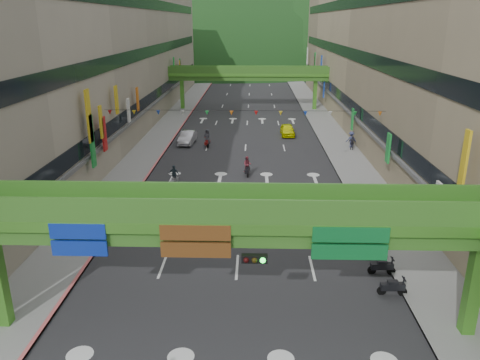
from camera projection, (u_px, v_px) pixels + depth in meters
name	position (u px, v px, depth m)	size (l,w,h in m)	color
road_slab	(247.00, 129.00, 64.04)	(18.00, 140.00, 0.02)	#28282B
sidewalk_left	(167.00, 128.00, 64.33)	(4.00, 140.00, 0.15)	gray
sidewalk_right	(327.00, 129.00, 63.72)	(4.00, 140.00, 0.15)	gray
curb_left	(181.00, 128.00, 64.27)	(0.20, 140.00, 0.18)	#CC5959
curb_right	(313.00, 129.00, 63.76)	(0.20, 140.00, 0.18)	gray
building_row_left	(104.00, 58.00, 61.52)	(12.80, 95.00, 19.00)	#9E937F
building_row_right	(393.00, 58.00, 60.47)	(12.80, 95.00, 19.00)	gray
overpass_near	(253.00, 237.00, 20.12)	(28.00, 12.27, 7.10)	#4C9E2D
overpass_far	(248.00, 77.00, 76.50)	(28.00, 2.20, 7.10)	#4C9E2D
hill_left	(210.00, 62.00, 168.54)	(168.00, 140.00, 112.00)	#1C4419
hill_right	(314.00, 58.00, 186.36)	(208.00, 176.00, 128.00)	#1C4419
bunting_string	(244.00, 113.00, 43.20)	(26.00, 0.36, 0.47)	black
scooter_rider_mid	(247.00, 166.00, 44.43)	(0.81, 1.60, 1.90)	black
scooter_rider_left	(174.00, 176.00, 41.39)	(1.04, 1.58, 2.01)	gray
scooter_rider_far	(207.00, 138.00, 54.52)	(0.97, 1.59, 2.14)	maroon
parked_scooter_row	(369.00, 241.00, 30.25)	(1.60, 11.55, 1.08)	black
car_silver	(188.00, 137.00, 56.20)	(1.59, 4.56, 1.50)	silver
car_yellow	(287.00, 130.00, 60.14)	(1.72, 4.27, 1.45)	#EFF505
pedestrian_red	(474.00, 296.00, 23.70)	(0.80, 0.62, 1.64)	#CC452C
pedestrian_dark	(352.00, 144.00, 53.11)	(0.91, 0.38, 1.55)	#23232B
pedestrian_blue	(351.00, 141.00, 53.94)	(0.87, 0.56, 1.86)	#353B5F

